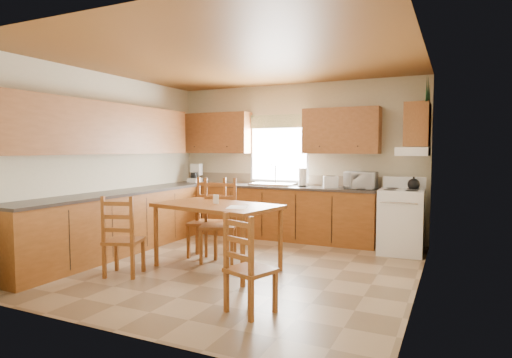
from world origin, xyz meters
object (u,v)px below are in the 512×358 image
at_px(dining_table, 217,236).
at_px(chair_near_left, 124,235).
at_px(chair_near_right, 251,263).
at_px(chair_far_right, 218,220).
at_px(microwave, 361,180).
at_px(stove, 401,222).
at_px(chair_far_left, 207,218).

distance_m(dining_table, chair_near_left, 1.16).
bearing_deg(chair_near_left, chair_near_right, 149.20).
xyz_separation_m(chair_near_left, chair_far_right, (0.72, 1.07, 0.07)).
bearing_deg(microwave, chair_far_right, -131.35).
xyz_separation_m(dining_table, chair_far_right, (-0.17, 0.33, 0.15)).
bearing_deg(chair_near_right, microwave, -76.34).
bearing_deg(chair_far_right, stove, 12.79).
xyz_separation_m(microwave, chair_near_right, (-0.36, -3.29, -0.58)).
distance_m(microwave, dining_table, 2.63).
distance_m(chair_near_left, chair_near_right, 1.99).
bearing_deg(chair_far_right, microwave, 26.70).
xyz_separation_m(stove, microwave, (-0.66, 0.25, 0.59)).
height_order(chair_near_right, chair_far_right, chair_far_right).
distance_m(chair_near_right, chair_far_right, 1.94).
relative_size(chair_near_left, chair_far_left, 0.88).
xyz_separation_m(microwave, chair_far_left, (-1.87, -1.63, -0.49)).
height_order(microwave, chair_near_left, microwave).
distance_m(dining_table, chair_far_right, 0.40).
xyz_separation_m(dining_table, chair_near_right, (1.06, -1.17, 0.05)).
height_order(stove, dining_table, stove).
height_order(microwave, chair_far_left, microwave).
height_order(chair_near_right, chair_far_left, chair_far_left).
xyz_separation_m(chair_near_left, chair_far_left, (0.43, 1.24, 0.07)).
relative_size(dining_table, chair_near_left, 1.60).
relative_size(stove, dining_table, 0.59).
xyz_separation_m(dining_table, chair_far_left, (-0.46, 0.50, 0.14)).
distance_m(stove, dining_table, 2.79).
height_order(stove, microwave, microwave).
bearing_deg(dining_table, chair_far_left, 143.60).
bearing_deg(stove, chair_near_right, -110.47).
xyz_separation_m(microwave, chair_near_left, (-2.30, -2.87, -0.56)).
bearing_deg(chair_near_left, dining_table, -158.61).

